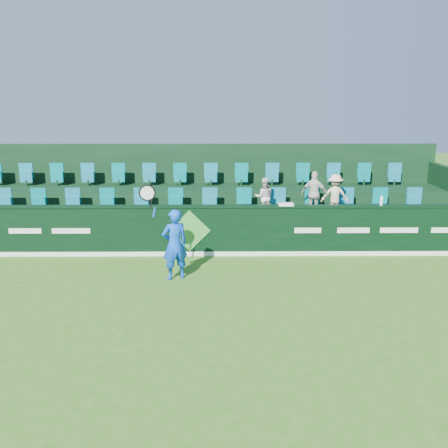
{
  "coord_description": "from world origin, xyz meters",
  "views": [
    {
      "loc": [
        0.81,
        -8.73,
        4.04
      ],
      "look_at": [
        0.89,
        2.8,
        1.15
      ],
      "focal_mm": 40.0,
      "sensor_mm": 36.0,
      "label": 1
    }
  ],
  "objects_px": {
    "spectator_left": "(264,197)",
    "drinks_bottle": "(381,201)",
    "tennis_player": "(174,244)",
    "spectator_right": "(335,195)",
    "towel": "(286,204)",
    "spectator_middle": "(314,194)"
  },
  "relations": [
    {
      "from": "drinks_bottle",
      "to": "towel",
      "type": "bearing_deg",
      "value": 180.0
    },
    {
      "from": "tennis_player",
      "to": "spectator_middle",
      "type": "bearing_deg",
      "value": 38.12
    },
    {
      "from": "spectator_left",
      "to": "spectator_middle",
      "type": "distance_m",
      "value": 1.42
    },
    {
      "from": "towel",
      "to": "drinks_bottle",
      "type": "bearing_deg",
      "value": 0.0
    },
    {
      "from": "tennis_player",
      "to": "spectator_middle",
      "type": "height_order",
      "value": "tennis_player"
    },
    {
      "from": "spectator_right",
      "to": "spectator_left",
      "type": "bearing_deg",
      "value": 11.06
    },
    {
      "from": "tennis_player",
      "to": "spectator_right",
      "type": "relative_size",
      "value": 1.89
    },
    {
      "from": "tennis_player",
      "to": "spectator_right",
      "type": "bearing_deg",
      "value": 34.14
    },
    {
      "from": "spectator_left",
      "to": "spectator_middle",
      "type": "bearing_deg",
      "value": -178.7
    },
    {
      "from": "spectator_middle",
      "to": "spectator_right",
      "type": "bearing_deg",
      "value": -156.8
    },
    {
      "from": "spectator_left",
      "to": "drinks_bottle",
      "type": "relative_size",
      "value": 4.54
    },
    {
      "from": "spectator_middle",
      "to": "towel",
      "type": "bearing_deg",
      "value": 72.99
    },
    {
      "from": "spectator_right",
      "to": "towel",
      "type": "bearing_deg",
      "value": 47.25
    },
    {
      "from": "tennis_player",
      "to": "drinks_bottle",
      "type": "xyz_separation_m",
      "value": [
        5.26,
        1.8,
        0.63
      ]
    },
    {
      "from": "towel",
      "to": "drinks_bottle",
      "type": "relative_size",
      "value": 1.58
    },
    {
      "from": "spectator_left",
      "to": "drinks_bottle",
      "type": "xyz_separation_m",
      "value": [
        2.97,
        -1.12,
        0.12
      ]
    },
    {
      "from": "tennis_player",
      "to": "spectator_right",
      "type": "height_order",
      "value": "tennis_player"
    },
    {
      "from": "spectator_middle",
      "to": "towel",
      "type": "height_order",
      "value": "spectator_middle"
    },
    {
      "from": "spectator_middle",
      "to": "drinks_bottle",
      "type": "distance_m",
      "value": 1.91
    },
    {
      "from": "tennis_player",
      "to": "spectator_middle",
      "type": "xyz_separation_m",
      "value": [
        3.72,
        2.92,
        0.6
      ]
    },
    {
      "from": "spectator_middle",
      "to": "spectator_right",
      "type": "relative_size",
      "value": 1.07
    },
    {
      "from": "spectator_middle",
      "to": "spectator_right",
      "type": "distance_m",
      "value": 0.59
    }
  ]
}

